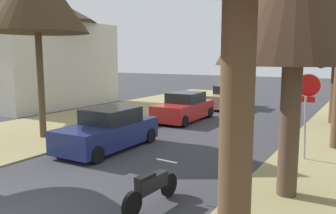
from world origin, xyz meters
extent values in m
cylinder|color=#9EA0A5|center=(4.66, 8.26, 1.16)|extent=(0.07, 0.48, 2.23)
cylinder|color=white|center=(4.66, 8.52, 2.58)|extent=(0.81, 0.17, 0.80)
cylinder|color=red|center=(4.66, 8.52, 2.58)|extent=(0.76, 0.18, 0.75)
cube|color=red|center=(4.66, 8.43, 2.12)|extent=(0.48, 0.07, 0.20)
cylinder|color=#513A25|center=(4.95, 0.66, 2.29)|extent=(0.47, 0.47, 4.48)
cylinder|color=#4D392B|center=(4.82, 4.92, 1.69)|extent=(0.49, 0.49, 3.28)
cylinder|color=#4D392B|center=(5.18, 5.01, 3.97)|extent=(0.46, 0.97, 1.40)
cylinder|color=#4D392B|center=(5.49, 5.06, 3.77)|extent=(0.52, 1.51, 1.08)
cylinder|color=brown|center=(5.13, 10.04, 5.24)|extent=(1.43, 0.83, 1.56)
cylinder|color=brown|center=(5.01, 10.28, 5.09)|extent=(0.98, 1.06, 1.26)
cylinder|color=#4D362C|center=(4.80, 16.19, 1.81)|extent=(0.42, 0.42, 3.51)
cylinder|color=#4D3F28|center=(-5.80, 6.12, 2.30)|extent=(0.28, 0.28, 4.49)
cylinder|color=#4D3F28|center=(-5.63, 6.80, 5.06)|extent=(1.47, 0.47, 1.15)
cylinder|color=#4D3F28|center=(-5.25, 6.10, 5.29)|extent=(0.17, 1.21, 1.58)
cube|color=navy|center=(-2.12, 6.15, 0.59)|extent=(1.91, 4.44, 0.85)
cube|color=black|center=(-2.12, 6.37, 1.29)|extent=(1.64, 2.06, 0.56)
cylinder|color=black|center=(-1.21, 4.52, 0.30)|extent=(0.21, 0.60, 0.60)
cylinder|color=black|center=(-2.95, 4.48, 0.30)|extent=(0.21, 0.60, 0.60)
cylinder|color=black|center=(-1.28, 7.81, 0.30)|extent=(0.21, 0.60, 0.60)
cylinder|color=black|center=(-3.02, 7.78, 0.30)|extent=(0.21, 0.60, 0.60)
cube|color=red|center=(-2.47, 13.00, 0.59)|extent=(1.91, 4.44, 0.85)
cube|color=black|center=(-2.47, 13.22, 1.29)|extent=(1.64, 2.06, 0.56)
cylinder|color=black|center=(-1.56, 11.36, 0.30)|extent=(0.21, 0.60, 0.60)
cylinder|color=black|center=(-3.30, 11.33, 0.30)|extent=(0.21, 0.60, 0.60)
cylinder|color=black|center=(-1.63, 14.66, 0.30)|extent=(0.21, 0.60, 0.60)
cylinder|color=black|center=(-3.37, 14.63, 0.30)|extent=(0.21, 0.60, 0.60)
cube|color=tan|center=(-2.12, 18.82, 0.59)|extent=(1.91, 4.44, 0.85)
cube|color=black|center=(-2.13, 19.04, 1.29)|extent=(1.64, 2.06, 0.56)
cylinder|color=black|center=(-1.22, 17.19, 0.30)|extent=(0.21, 0.60, 0.60)
cylinder|color=black|center=(-2.96, 17.15, 0.30)|extent=(0.21, 0.60, 0.60)
cylinder|color=black|center=(-1.29, 20.49, 0.30)|extent=(0.21, 0.60, 0.60)
cylinder|color=black|center=(-3.03, 20.45, 0.30)|extent=(0.21, 0.60, 0.60)
cylinder|color=black|center=(2.25, 3.39, 0.30)|extent=(0.14, 0.60, 0.60)
cylinder|color=black|center=(2.16, 1.95, 0.30)|extent=(0.14, 0.60, 0.60)
cube|color=black|center=(2.20, 2.67, 0.58)|extent=(0.30, 1.03, 0.36)
cube|color=black|center=(2.19, 2.42, 0.78)|extent=(0.25, 0.57, 0.12)
cylinder|color=#9EA0A5|center=(2.24, 3.29, 0.95)|extent=(0.60, 0.08, 0.04)
cube|color=beige|center=(-14.28, 13.30, 2.99)|extent=(6.25, 9.38, 5.98)
pyramid|color=#4C3833|center=(-14.28, 13.30, 7.07)|extent=(6.75, 10.13, 2.19)
camera|label=1|loc=(6.53, -3.84, 3.51)|focal=36.95mm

